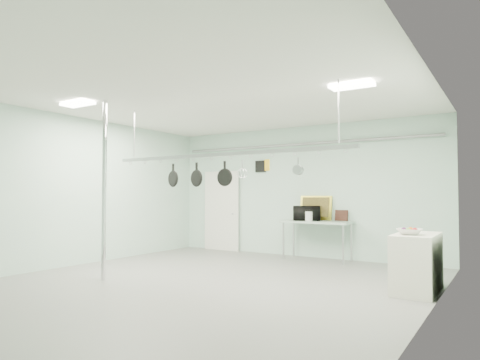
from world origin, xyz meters
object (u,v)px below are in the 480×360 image
Objects in this scene: chrome_pole at (104,190)px; skillet_right at (225,173)px; side_cabinet at (417,263)px; fruit_bowl at (409,232)px; microwave at (307,213)px; prep_table at (317,224)px; pot_rack at (221,153)px; skillet_mid at (197,174)px; skillet_left at (173,175)px; coffee_canister at (309,216)px.

chrome_pole is 2.19m from skillet_right.
side_cabinet is 3.16× the size of fruit_bowl.
microwave is 1.47× the size of skillet_right.
side_cabinet is at bearing -40.79° from prep_table.
side_cabinet is at bearing 20.45° from pot_rack.
skillet_mid and skillet_right have the same top height.
skillet_right is (0.08, 0.00, -0.35)m from pot_rack.
fruit_bowl is 3.09m from skillet_right.
microwave is at bearing 63.69° from chrome_pole.
prep_table is at bearing 83.19° from skillet_right.
skillet_left is (-4.03, -1.10, 1.43)m from side_cabinet.
chrome_pole reaches higher than skillet_left.
fruit_bowl is (2.61, -2.26, -0.07)m from coffee_canister.
microwave is 3.45m from skillet_mid.
side_cabinet is 4.41m from skillet_left.
fruit_bowl is (2.49, -2.44, 0.11)m from prep_table.
skillet_mid is at bearing -105.74° from prep_table.
side_cabinet is 5.39× the size of coffee_canister.
microwave is (-2.78, 2.18, 0.63)m from side_cabinet.
chrome_pole is 7.72× the size of skillet_mid.
prep_table is 4.22× the size of fruit_bowl.
pot_rack is 1.13m from skillet_left.
chrome_pole is 4.70m from microwave.
coffee_canister is at bearing 139.11° from fruit_bowl.
prep_table is 0.33× the size of pot_rack.
chrome_pole is 5.19× the size of microwave.
skillet_left is 0.98× the size of skillet_right.
pot_rack is 0.64m from skillet_mid.
prep_table is at bearing 83.29° from skillet_left.
fruit_bowl is at bearing -103.87° from side_cabinet.
skillet_right is (0.61, 0.00, -0.00)m from skillet_mid.
chrome_pole is at bearing -118.71° from prep_table.
skillet_left is (-1.48, -3.30, 1.05)m from prep_table.
fruit_bowl is at bearing 15.81° from skillet_right.
fruit_bowl reaches higher than side_cabinet.
microwave is 1.63× the size of fruit_bowl.
chrome_pole is 2.00× the size of prep_table.
chrome_pole is 5.15m from fruit_bowl.
chrome_pole is 4.85m from prep_table.
coffee_canister is at bearing 61.55° from chrome_pole.
pot_rack is (-0.40, -3.30, 1.40)m from prep_table.
chrome_pole reaches higher than coffee_canister.
microwave is at bearing -175.71° from prep_table.
side_cabinet is 3.59m from microwave.
microwave reaches higher than side_cabinet.
side_cabinet is 2.90× the size of skillet_mid.
pot_rack is at bearing -96.91° from prep_table.
prep_table is 3.76m from skillet_left.
pot_rack is at bearing 25.35° from chrome_pole.
skillet_mid is at bearing -162.46° from side_cabinet.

